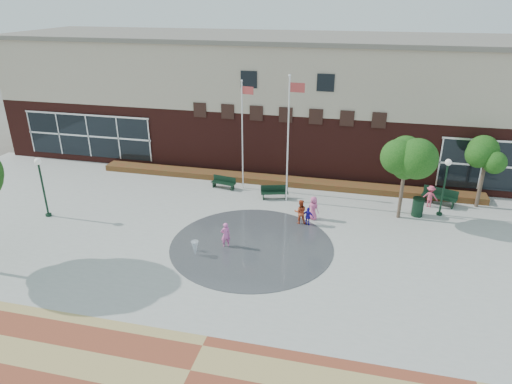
% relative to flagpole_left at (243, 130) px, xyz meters
% --- Properties ---
extents(ground, '(120.00, 120.00, 0.00)m').
position_rel_flagpole_left_xyz_m(ground, '(2.34, -10.22, -3.99)').
color(ground, '#666056').
rests_on(ground, ground).
extents(plaza_concrete, '(46.00, 18.00, 0.01)m').
position_rel_flagpole_left_xyz_m(plaza_concrete, '(2.34, -6.22, -3.99)').
color(plaza_concrete, '#A8A8A0').
rests_on(plaza_concrete, ground).
extents(splash_pad, '(8.40, 8.40, 0.01)m').
position_rel_flagpole_left_xyz_m(splash_pad, '(2.34, -7.22, -3.99)').
color(splash_pad, '#383A3D').
rests_on(splash_pad, ground).
extents(library_building, '(44.40, 10.40, 9.20)m').
position_rel_flagpole_left_xyz_m(library_building, '(2.34, 7.26, 0.65)').
color(library_building, '#481B17').
rests_on(library_building, ground).
extents(flower_bed, '(26.00, 1.20, 0.40)m').
position_rel_flagpole_left_xyz_m(flower_bed, '(2.34, 1.38, -3.99)').
color(flower_bed, maroon).
rests_on(flower_bed, ground).
extents(flagpole_left, '(0.83, 0.21, 7.17)m').
position_rel_flagpole_left_xyz_m(flagpole_left, '(0.00, 0.00, 0.00)').
color(flagpole_left, white).
rests_on(flagpole_left, ground).
extents(flagpole_right, '(0.96, 0.16, 7.80)m').
position_rel_flagpole_left_xyz_m(flagpole_right, '(3.17, -1.32, 0.37)').
color(flagpole_right, white).
rests_on(flagpole_right, ground).
extents(lamp_left, '(0.38, 0.38, 3.58)m').
position_rel_flagpole_left_xyz_m(lamp_left, '(-10.03, -6.66, -1.77)').
color(lamp_left, black).
rests_on(lamp_left, ground).
extents(lamp_right, '(0.37, 0.37, 3.48)m').
position_rel_flagpole_left_xyz_m(lamp_right, '(12.22, -1.21, -1.83)').
color(lamp_right, black).
rests_on(lamp_right, ground).
extents(bench_left, '(1.70, 0.76, 0.83)m').
position_rel_flagpole_left_xyz_m(bench_left, '(-1.29, -0.35, -3.72)').
color(bench_left, black).
rests_on(bench_left, ground).
extents(bench_mid, '(1.79, 0.94, 0.87)m').
position_rel_flagpole_left_xyz_m(bench_mid, '(2.34, -1.19, -3.71)').
color(bench_mid, black).
rests_on(bench_mid, ground).
extents(bench_right, '(2.12, 1.25, 1.03)m').
position_rel_flagpole_left_xyz_m(bench_right, '(12.34, 0.30, -3.66)').
color(bench_right, black).
rests_on(bench_right, ground).
extents(trash_can, '(0.68, 0.68, 1.12)m').
position_rel_flagpole_left_xyz_m(trash_can, '(10.92, -1.62, -3.42)').
color(trash_can, black).
rests_on(trash_can, ground).
extents(tree_mid, '(2.91, 2.91, 4.90)m').
position_rel_flagpole_left_xyz_m(tree_mid, '(9.85, -2.11, -0.42)').
color(tree_mid, '#453429').
rests_on(tree_mid, ground).
extents(tree_small_right, '(2.43, 2.43, 4.16)m').
position_rel_flagpole_left_xyz_m(tree_small_right, '(14.56, 0.53, -0.96)').
color(tree_small_right, '#453429').
rests_on(tree_small_right, ground).
extents(water_jet_a, '(0.39, 0.39, 0.76)m').
position_rel_flagpole_left_xyz_m(water_jet_a, '(-0.14, -8.81, -3.99)').
color(water_jet_a, white).
rests_on(water_jet_a, ground).
extents(water_jet_b, '(0.21, 0.21, 0.48)m').
position_rel_flagpole_left_xyz_m(water_jet_b, '(-0.35, -8.42, -3.99)').
color(water_jet_b, white).
rests_on(water_jet_b, ground).
extents(child_splash, '(0.59, 0.54, 1.36)m').
position_rel_flagpole_left_xyz_m(child_splash, '(1.08, -7.61, -3.31)').
color(child_splash, pink).
rests_on(child_splash, ground).
extents(adult_red, '(0.79, 0.67, 1.45)m').
position_rel_flagpole_left_xyz_m(adult_red, '(4.41, -4.16, -3.27)').
color(adult_red, '#CD4D28').
rests_on(adult_red, ground).
extents(adult_pink, '(0.81, 0.73, 1.40)m').
position_rel_flagpole_left_xyz_m(adult_pink, '(5.05, -3.46, -3.29)').
color(adult_pink, '#E35C98').
rests_on(adult_pink, ground).
extents(child_blue, '(0.69, 0.41, 1.10)m').
position_rel_flagpole_left_xyz_m(child_blue, '(4.87, -4.30, -3.44)').
color(child_blue, '#2617B8').
rests_on(child_blue, ground).
extents(person_bench, '(0.99, 0.72, 1.37)m').
position_rel_flagpole_left_xyz_m(person_bench, '(11.74, -0.14, -3.30)').
color(person_bench, '#E14865').
rests_on(person_bench, ground).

